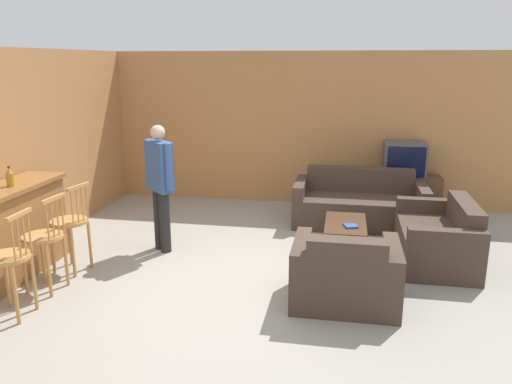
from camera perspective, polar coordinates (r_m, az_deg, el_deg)
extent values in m
plane|color=gray|center=(5.74, -0.13, -10.39)|extent=(24.00, 24.00, 0.00)
cube|color=#B27A47|center=(8.70, 3.98, 7.22)|extent=(9.40, 0.08, 2.60)
cube|color=#B27A47|center=(7.61, -22.27, 5.07)|extent=(0.08, 8.46, 2.60)
cylinder|color=#B77F42|center=(5.39, -26.57, -6.68)|extent=(0.43, 0.43, 0.04)
cylinder|color=#B77F42|center=(5.70, -26.57, -8.99)|extent=(0.04, 0.04, 0.59)
cylinder|color=#B77F42|center=(5.53, -24.03, -9.38)|extent=(0.04, 0.04, 0.59)
cylinder|color=#B77F42|center=(5.31, -25.77, -10.60)|extent=(0.04, 0.04, 0.59)
cylinder|color=#B77F42|center=(5.32, -24.46, -4.23)|extent=(0.02, 0.02, 0.39)
cylinder|color=#B77F42|center=(5.25, -24.96, -4.52)|extent=(0.02, 0.02, 0.39)
cylinder|color=#B77F42|center=(5.18, -25.48, -4.82)|extent=(0.02, 0.02, 0.39)
cylinder|color=#B77F42|center=(5.12, -26.01, -5.12)|extent=(0.02, 0.02, 0.39)
cube|color=#B77F42|center=(5.15, -25.49, -2.36)|extent=(0.04, 0.36, 0.04)
cylinder|color=#B77F42|center=(5.83, -23.21, -4.72)|extent=(0.46, 0.46, 0.04)
cylinder|color=#B77F42|center=(6.14, -23.18, -6.93)|extent=(0.04, 0.04, 0.59)
cylinder|color=#B77F42|center=(5.92, -24.92, -7.89)|extent=(0.04, 0.04, 0.59)
cylinder|color=#B77F42|center=(5.96, -20.89, -7.31)|extent=(0.04, 0.04, 0.59)
cylinder|color=#B77F42|center=(5.75, -22.59, -8.33)|extent=(0.04, 0.04, 0.59)
cylinder|color=#B77F42|center=(5.76, -21.23, -2.49)|extent=(0.02, 0.02, 0.39)
cylinder|color=#B77F42|center=(5.69, -21.72, -2.73)|extent=(0.02, 0.02, 0.39)
cylinder|color=#B77F42|center=(5.63, -22.23, -2.98)|extent=(0.02, 0.02, 0.39)
cylinder|color=#B77F42|center=(5.56, -22.74, -3.23)|extent=(0.02, 0.02, 0.39)
cube|color=#B77F42|center=(5.60, -22.19, -0.70)|extent=(0.06, 0.36, 0.04)
cylinder|color=#B77F42|center=(6.25, -20.60, -3.18)|extent=(0.50, 0.50, 0.04)
cylinder|color=#B77F42|center=(6.55, -20.49, -5.29)|extent=(0.04, 0.04, 0.59)
cylinder|color=#B77F42|center=(6.35, -22.24, -6.11)|extent=(0.04, 0.04, 0.59)
cylinder|color=#B77F42|center=(6.37, -18.45, -5.69)|extent=(0.04, 0.04, 0.59)
cylinder|color=#B77F42|center=(6.16, -20.19, -6.55)|extent=(0.04, 0.04, 0.59)
cylinder|color=#B77F42|center=(6.17, -18.75, -1.14)|extent=(0.02, 0.02, 0.39)
cylinder|color=#B77F42|center=(6.11, -19.25, -1.34)|extent=(0.02, 0.02, 0.39)
cylinder|color=#B77F42|center=(6.05, -19.75, -1.55)|extent=(0.02, 0.02, 0.39)
cylinder|color=#B77F42|center=(5.99, -20.27, -1.76)|extent=(0.02, 0.02, 0.39)
cube|color=#B77F42|center=(6.02, -19.68, 0.56)|extent=(0.10, 0.36, 0.04)
cube|color=#423328|center=(7.77, 11.69, -2.12)|extent=(1.65, 0.93, 0.45)
cube|color=#423328|center=(8.00, 11.79, 1.43)|extent=(1.65, 0.22, 0.38)
cube|color=#423328|center=(7.76, 5.05, -1.08)|extent=(0.16, 0.93, 0.65)
cube|color=#423328|center=(7.82, 18.36, -1.67)|extent=(0.16, 0.93, 0.65)
cube|color=#423328|center=(5.34, 10.13, -10.01)|extent=(0.76, 0.88, 0.45)
cube|color=#423328|center=(4.88, 10.32, -7.34)|extent=(0.76, 0.22, 0.36)
cube|color=#423328|center=(5.33, 15.21, -9.23)|extent=(0.16, 0.88, 0.64)
cube|color=#423328|center=(5.31, 5.14, -8.80)|extent=(0.16, 0.88, 0.64)
cube|color=#423328|center=(6.63, 19.77, -5.66)|extent=(0.85, 1.14, 0.45)
cube|color=#423328|center=(6.58, 22.79, -2.49)|extent=(0.22, 1.14, 0.35)
cube|color=#423328|center=(7.21, 19.04, -3.17)|extent=(0.85, 0.16, 0.64)
cube|color=#423328|center=(6.00, 20.83, -6.94)|extent=(0.85, 0.16, 0.64)
cube|color=#472D1E|center=(6.57, 10.20, -3.61)|extent=(0.53, 0.93, 0.04)
cube|color=#472D1E|center=(6.24, 8.04, -6.52)|extent=(0.06, 0.06, 0.38)
cube|color=#472D1E|center=(6.25, 12.15, -6.70)|extent=(0.06, 0.06, 0.38)
cube|color=#472D1E|center=(7.05, 8.33, -4.03)|extent=(0.06, 0.06, 0.38)
cube|color=#472D1E|center=(7.05, 11.95, -4.19)|extent=(0.06, 0.06, 0.38)
cube|color=#513823|center=(8.56, 16.33, -0.22)|extent=(1.20, 0.45, 0.62)
cube|color=#4C4C4C|center=(8.44, 16.62, 3.63)|extent=(0.66, 0.50, 0.55)
cube|color=black|center=(8.19, 16.80, 3.29)|extent=(0.59, 0.01, 0.48)
cylinder|color=#B27A23|center=(6.24, -26.28, 1.26)|extent=(0.08, 0.08, 0.15)
cone|color=#B27A23|center=(6.22, -26.39, 2.21)|extent=(0.07, 0.07, 0.06)
cylinder|color=black|center=(6.21, -26.43, 2.57)|extent=(0.03, 0.03, 0.02)
cube|color=navy|center=(6.41, 10.79, -3.83)|extent=(0.20, 0.20, 0.02)
cylinder|color=black|center=(6.61, -10.37, -3.40)|extent=(0.14, 0.14, 0.81)
cylinder|color=black|center=(6.74, -11.00, -3.06)|extent=(0.14, 0.14, 0.81)
cube|color=#335189|center=(6.49, -11.00, 2.91)|extent=(0.46, 0.44, 0.64)
cylinder|color=#335189|center=(6.27, -9.97, 2.78)|extent=(0.09, 0.09, 0.59)
cylinder|color=#335189|center=(6.70, -11.98, 3.46)|extent=(0.09, 0.09, 0.59)
sphere|color=tan|center=(6.41, -11.19, 6.71)|extent=(0.19, 0.19, 0.19)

